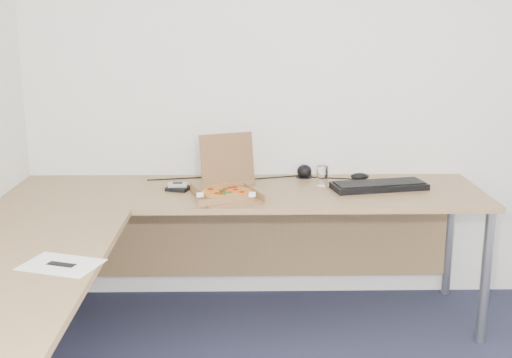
{
  "coord_description": "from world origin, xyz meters",
  "views": [
    {
      "loc": [
        -0.51,
        -1.94,
        1.62
      ],
      "look_at": [
        -0.45,
        1.28,
        0.82
      ],
      "focal_mm": 45.8,
      "sensor_mm": 36.0,
      "label": 1
    }
  ],
  "objects_px": {
    "drinking_glass": "(322,176)",
    "wallet": "(178,188)",
    "pizza_box": "(227,190)",
    "desk": "(177,220)",
    "keyboard": "(379,186)"
  },
  "relations": [
    {
      "from": "desk",
      "to": "pizza_box",
      "type": "xyz_separation_m",
      "value": [
        0.23,
        0.3,
        0.07
      ]
    },
    {
      "from": "desk",
      "to": "wallet",
      "type": "bearing_deg",
      "value": 94.85
    },
    {
      "from": "drinking_glass",
      "to": "wallet",
      "type": "height_order",
      "value": "drinking_glass"
    },
    {
      "from": "wallet",
      "to": "desk",
      "type": "bearing_deg",
      "value": -68.85
    },
    {
      "from": "desk",
      "to": "pizza_box",
      "type": "bearing_deg",
      "value": 53.09
    },
    {
      "from": "pizza_box",
      "to": "keyboard",
      "type": "relative_size",
      "value": 0.68
    },
    {
      "from": "pizza_box",
      "to": "wallet",
      "type": "height_order",
      "value": "pizza_box"
    },
    {
      "from": "desk",
      "to": "wallet",
      "type": "height_order",
      "value": "wallet"
    },
    {
      "from": "pizza_box",
      "to": "keyboard",
      "type": "xyz_separation_m",
      "value": [
        0.81,
        0.14,
        -0.02
      ]
    },
    {
      "from": "drinking_glass",
      "to": "wallet",
      "type": "xyz_separation_m",
      "value": [
        -0.77,
        -0.08,
        -0.04
      ]
    },
    {
      "from": "pizza_box",
      "to": "wallet",
      "type": "relative_size",
      "value": 3.03
    },
    {
      "from": "drinking_glass",
      "to": "keyboard",
      "type": "distance_m",
      "value": 0.31
    },
    {
      "from": "pizza_box",
      "to": "drinking_glass",
      "type": "xyz_separation_m",
      "value": [
        0.51,
        0.21,
        0.02
      ]
    },
    {
      "from": "desk",
      "to": "drinking_glass",
      "type": "bearing_deg",
      "value": 34.91
    },
    {
      "from": "pizza_box",
      "to": "drinking_glass",
      "type": "distance_m",
      "value": 0.55
    }
  ]
}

